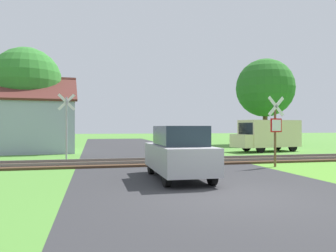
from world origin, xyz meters
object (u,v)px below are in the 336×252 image
(tree_left, at_px, (26,82))
(mail_truck, at_px, (268,134))
(crossing_sign_far, at_px, (66,122))
(parked_car, at_px, (179,152))
(stop_sign_near, at_px, (276,127))
(house, at_px, (28,125))
(tree_far, at_px, (265,88))

(tree_left, relative_size, mail_truck, 1.44)
(crossing_sign_far, height_order, parked_car, crossing_sign_far)
(tree_left, xyz_separation_m, mail_truck, (16.85, -3.90, -3.74))
(stop_sign_near, bearing_deg, house, -55.15)
(house, distance_m, tree_left, 3.06)
(stop_sign_near, distance_m, crossing_sign_far, 10.21)
(crossing_sign_far, bearing_deg, house, 109.35)
(tree_left, bearing_deg, house, -42.45)
(crossing_sign_far, distance_m, tree_left, 8.84)
(tree_far, height_order, tree_left, tree_far)
(stop_sign_near, bearing_deg, crossing_sign_far, -37.39)
(stop_sign_near, height_order, crossing_sign_far, crossing_sign_far)
(tree_far, height_order, parked_car, tree_far)
(house, bearing_deg, mail_truck, -17.04)
(stop_sign_near, xyz_separation_m, crossing_sign_far, (-9.10, 4.61, 0.26))
(house, bearing_deg, crossing_sign_far, -71.32)
(crossing_sign_far, distance_m, tree_far, 22.14)
(house, relative_size, parked_car, 1.80)
(house, xyz_separation_m, parked_car, (7.29, -14.42, -1.03))
(crossing_sign_far, bearing_deg, stop_sign_near, -30.49)
(crossing_sign_far, height_order, house, house)
(tree_far, bearing_deg, mail_truck, -118.62)
(crossing_sign_far, height_order, mail_truck, crossing_sign_far)
(stop_sign_near, relative_size, tree_far, 0.36)
(tree_far, relative_size, mail_truck, 1.66)
(tree_left, bearing_deg, parked_car, -62.97)
(stop_sign_near, bearing_deg, mail_truck, -128.47)
(crossing_sign_far, relative_size, parked_car, 0.86)
(crossing_sign_far, distance_m, mail_truck, 14.06)
(house, relative_size, tree_far, 0.84)
(tree_far, bearing_deg, stop_sign_near, -118.29)
(crossing_sign_far, height_order, tree_far, tree_far)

